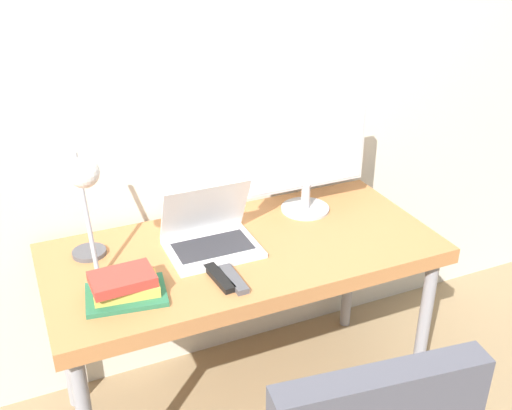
{
  "coord_description": "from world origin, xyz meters",
  "views": [
    {
      "loc": [
        -0.73,
        -1.42,
        1.89
      ],
      "look_at": [
        0.04,
        0.3,
        0.94
      ],
      "focal_mm": 42.0,
      "sensor_mm": 36.0,
      "label": 1
    }
  ],
  "objects_px": {
    "laptop": "(210,235)",
    "desk_lamp": "(85,193)",
    "monitor": "(307,158)",
    "book_stack": "(125,287)"
  },
  "relations": [
    {
      "from": "laptop",
      "to": "desk_lamp",
      "type": "relative_size",
      "value": 0.73
    },
    {
      "from": "laptop",
      "to": "desk_lamp",
      "type": "bearing_deg",
      "value": -179.35
    },
    {
      "from": "laptop",
      "to": "book_stack",
      "type": "distance_m",
      "value": 0.4
    },
    {
      "from": "book_stack",
      "to": "laptop",
      "type": "bearing_deg",
      "value": 26.9
    },
    {
      "from": "monitor",
      "to": "desk_lamp",
      "type": "distance_m",
      "value": 0.89
    },
    {
      "from": "desk_lamp",
      "to": "book_stack",
      "type": "distance_m",
      "value": 0.33
    },
    {
      "from": "monitor",
      "to": "laptop",
      "type": "bearing_deg",
      "value": -164.14
    },
    {
      "from": "laptop",
      "to": "book_stack",
      "type": "bearing_deg",
      "value": -153.1
    },
    {
      "from": "monitor",
      "to": "book_stack",
      "type": "xyz_separation_m",
      "value": [
        -0.82,
        -0.31,
        -0.19
      ]
    },
    {
      "from": "laptop",
      "to": "desk_lamp",
      "type": "distance_m",
      "value": 0.49
    }
  ]
}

